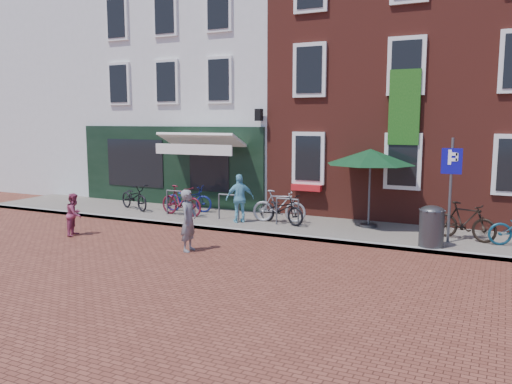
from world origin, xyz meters
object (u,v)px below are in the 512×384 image
at_px(cafe_person, 240,198).
at_px(bicycle_0, 134,197).
at_px(woman, 189,221).
at_px(parking_sign, 451,176).
at_px(bicycle_5, 465,221).
at_px(boy, 74,214).
at_px(bicycle_2, 189,199).
at_px(bicycle_4, 281,209).
at_px(parasol, 370,154).
at_px(bicycle_1, 181,201).
at_px(bicycle_3, 279,206).
at_px(litter_bin, 432,224).

relative_size(cafe_person, bicycle_0, 0.88).
bearing_deg(woman, parking_sign, -67.28).
xyz_separation_m(parking_sign, bicycle_5, (0.36, 0.46, -1.22)).
xyz_separation_m(boy, bicycle_2, (1.09, 4.15, -0.05)).
relative_size(cafe_person, bicycle_5, 0.90).
bearing_deg(parking_sign, bicycle_2, 173.93).
relative_size(parking_sign, boy, 2.25).
bearing_deg(woman, bicycle_4, -21.36).
distance_m(boy, bicycle_5, 10.65).
bearing_deg(woman, boy, 80.95).
height_order(parasol, bicycle_5, parasol).
height_order(bicycle_0, bicycle_5, bicycle_5).
height_order(cafe_person, bicycle_1, cafe_person).
xyz_separation_m(bicycle_2, bicycle_3, (3.55, -0.36, 0.05)).
bearing_deg(bicycle_3, bicycle_2, 71.11).
xyz_separation_m(litter_bin, parasol, (-1.99, 1.73, 1.59)).
relative_size(bicycle_0, bicycle_5, 1.03).
bearing_deg(boy, bicycle_5, -90.07).
relative_size(bicycle_0, bicycle_2, 1.00).
relative_size(bicycle_2, bicycle_3, 1.03).
bearing_deg(bicycle_5, litter_bin, 168.09).
distance_m(boy, bicycle_2, 4.29).
bearing_deg(parasol, litter_bin, -41.10).
bearing_deg(bicycle_4, litter_bin, -85.72).
xyz_separation_m(litter_bin, woman, (-5.41, -2.66, 0.10)).
bearing_deg(litter_bin, parking_sign, 64.37).
bearing_deg(bicycle_5, bicycle_3, 108.19).
height_order(litter_bin, bicycle_1, litter_bin).
bearing_deg(bicycle_2, woman, -156.56).
bearing_deg(woman, bicycle_1, 28.84).
relative_size(bicycle_0, bicycle_3, 1.03).
bearing_deg(bicycle_1, woman, -137.35).
bearing_deg(bicycle_2, bicycle_0, 94.80).
bearing_deg(bicycle_5, bicycle_4, 110.20).
xyz_separation_m(woman, bicycle_5, (6.10, 3.81, -0.17)).
relative_size(litter_bin, woman, 0.72).
bearing_deg(bicycle_0, parasol, -62.74).
distance_m(woman, bicycle_5, 7.19).
bearing_deg(bicycle_3, parking_sign, -109.24).
height_order(parking_sign, bicycle_1, parking_sign).
distance_m(woman, cafe_person, 3.35).
xyz_separation_m(bicycle_1, bicycle_4, (3.50, 0.19, -0.05)).
bearing_deg(litter_bin, bicycle_3, 165.15).
bearing_deg(bicycle_3, woman, 155.87).
relative_size(parking_sign, bicycle_0, 1.58).
bearing_deg(bicycle_4, bicycle_1, 110.57).
bearing_deg(litter_bin, woman, -153.85).
height_order(litter_bin, bicycle_0, litter_bin).
bearing_deg(bicycle_1, cafe_person, -88.11).
bearing_deg(parasol, cafe_person, -164.25).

